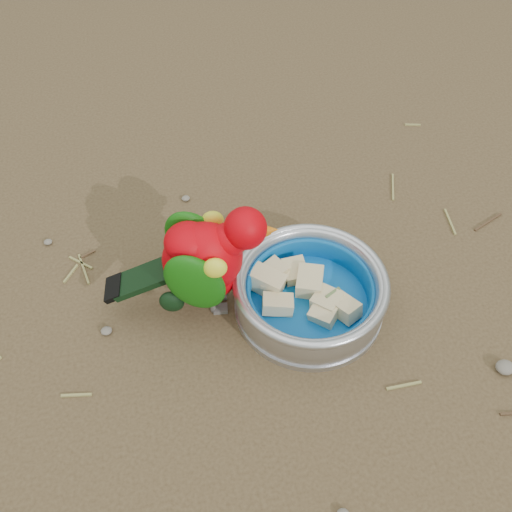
{
  "coord_description": "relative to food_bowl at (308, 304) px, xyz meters",
  "views": [
    {
      "loc": [
        -0.11,
        -0.33,
        0.63
      ],
      "look_at": [
        -0.01,
        0.13,
        0.08
      ],
      "focal_mm": 40.0,
      "sensor_mm": 36.0,
      "label": 1
    }
  ],
  "objects": [
    {
      "name": "ground",
      "position": [
        -0.06,
        -0.1,
        -0.01
      ],
      "size": [
        60.0,
        60.0,
        0.0
      ],
      "primitive_type": "plane",
      "color": "brown"
    },
    {
      "name": "food_bowl",
      "position": [
        0.0,
        0.0,
        0.0
      ],
      "size": [
        0.2,
        0.2,
        0.02
      ],
      "primitive_type": "cylinder",
      "color": "#B2B2BA",
      "rests_on": "ground"
    },
    {
      "name": "bowl_wall",
      "position": [
        0.0,
        0.0,
        0.03
      ],
      "size": [
        0.2,
        0.2,
        0.04
      ],
      "primitive_type": null,
      "color": "#B2B2BA",
      "rests_on": "food_bowl"
    },
    {
      "name": "fruit_wedges",
      "position": [
        0.0,
        0.0,
        0.02
      ],
      "size": [
        0.12,
        0.12,
        0.03
      ],
      "primitive_type": null,
      "color": "beige",
      "rests_on": "food_bowl"
    },
    {
      "name": "lory_parrot",
      "position": [
        -0.13,
        0.03,
        0.07
      ],
      "size": [
        0.21,
        0.12,
        0.16
      ],
      "primitive_type": null,
      "rotation": [
        0.0,
        0.0,
        -1.69
      ],
      "color": "#BF0008",
      "rests_on": "ground"
    },
    {
      "name": "ground_debris",
      "position": [
        -0.07,
        -0.03,
        -0.01
      ],
      "size": [
        0.9,
        0.8,
        0.01
      ],
      "primitive_type": null,
      "color": "olive",
      "rests_on": "ground"
    }
  ]
}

